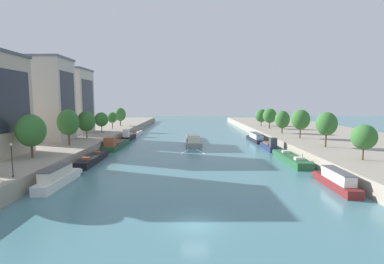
{
  "coord_description": "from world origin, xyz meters",
  "views": [
    {
      "loc": [
        -0.44,
        -25.87,
        11.72
      ],
      "look_at": [
        0.0,
        54.63,
        2.97
      ],
      "focal_mm": 26.57,
      "sensor_mm": 36.0,
      "label": 1
    }
  ],
  "objects_px": {
    "tree_left_end_of_row": "(101,119)",
    "tree_left_nearest": "(112,118)",
    "moored_boat_right_near": "(291,158)",
    "tree_left_midway": "(120,114)",
    "moored_boat_right_gap_after": "(336,180)",
    "tree_right_past_mid": "(261,116)",
    "moored_boat_left_end": "(58,177)",
    "tree_left_third": "(86,121)",
    "tree_left_second": "(68,122)",
    "moored_boat_right_end": "(269,146)",
    "tree_right_far": "(282,119)",
    "moored_boat_left_second": "(93,159)",
    "moored_boat_left_far": "(129,137)",
    "barge_midriver": "(193,140)",
    "tree_right_end_of_row": "(270,116)",
    "tree_right_distant": "(301,120)",
    "moored_boat_right_lone": "(256,138)",
    "tree_right_midway": "(327,124)",
    "moored_boat_left_upstream": "(116,144)",
    "tree_left_distant": "(31,131)",
    "lamppost_left_bank": "(12,159)",
    "tree_right_third": "(364,137)"
  },
  "relations": [
    {
      "from": "tree_left_end_of_row",
      "to": "tree_left_nearest",
      "type": "distance_m",
      "value": 11.1
    },
    {
      "from": "moored_boat_right_near",
      "to": "tree_left_midway",
      "type": "bearing_deg",
      "value": 130.19
    },
    {
      "from": "moored_boat_right_gap_after",
      "to": "tree_right_past_mid",
      "type": "height_order",
      "value": "tree_right_past_mid"
    },
    {
      "from": "moored_boat_left_end",
      "to": "tree_left_third",
      "type": "height_order",
      "value": "tree_left_third"
    },
    {
      "from": "tree_left_second",
      "to": "tree_left_midway",
      "type": "height_order",
      "value": "tree_left_second"
    },
    {
      "from": "moored_boat_right_end",
      "to": "tree_right_far",
      "type": "xyz_separation_m",
      "value": [
        7.94,
        15.49,
        5.38
      ]
    },
    {
      "from": "moored_boat_left_second",
      "to": "tree_right_far",
      "type": "distance_m",
      "value": 54.67
    },
    {
      "from": "tree_left_third",
      "to": "tree_right_past_mid",
      "type": "height_order",
      "value": "tree_left_third"
    },
    {
      "from": "tree_left_third",
      "to": "tree_left_midway",
      "type": "xyz_separation_m",
      "value": [
        -0.39,
        36.68,
        0.05
      ]
    },
    {
      "from": "moored_boat_left_far",
      "to": "tree_left_midway",
      "type": "height_order",
      "value": "tree_left_midway"
    },
    {
      "from": "barge_midriver",
      "to": "moored_boat_left_end",
      "type": "distance_m",
      "value": 44.74
    },
    {
      "from": "moored_boat_left_end",
      "to": "tree_right_end_of_row",
      "type": "distance_m",
      "value": 74.59
    },
    {
      "from": "tree_left_midway",
      "to": "tree_right_distant",
      "type": "distance_m",
      "value": 66.3
    },
    {
      "from": "moored_boat_right_end",
      "to": "tree_left_third",
      "type": "height_order",
      "value": "tree_left_third"
    },
    {
      "from": "moored_boat_left_end",
      "to": "moored_boat_right_gap_after",
      "type": "relative_size",
      "value": 1.03
    },
    {
      "from": "moored_boat_right_near",
      "to": "moored_boat_right_lone",
      "type": "bearing_deg",
      "value": 90.69
    },
    {
      "from": "tree_right_midway",
      "to": "tree_right_far",
      "type": "height_order",
      "value": "tree_right_midway"
    },
    {
      "from": "moored_boat_right_end",
      "to": "tree_right_far",
      "type": "height_order",
      "value": "tree_right_far"
    },
    {
      "from": "tree_right_midway",
      "to": "tree_right_distant",
      "type": "relative_size",
      "value": 0.99
    },
    {
      "from": "moored_boat_left_upstream",
      "to": "tree_right_end_of_row",
      "type": "distance_m",
      "value": 53.63
    },
    {
      "from": "tree_right_midway",
      "to": "barge_midriver",
      "type": "bearing_deg",
      "value": 141.33
    },
    {
      "from": "moored_boat_left_second",
      "to": "moored_boat_right_gap_after",
      "type": "distance_m",
      "value": 41.9
    },
    {
      "from": "moored_boat_left_far",
      "to": "barge_midriver",
      "type": "bearing_deg",
      "value": -17.35
    },
    {
      "from": "moored_boat_right_end",
      "to": "tree_left_distant",
      "type": "distance_m",
      "value": 50.38
    },
    {
      "from": "tree_right_far",
      "to": "moored_boat_right_near",
      "type": "bearing_deg",
      "value": -104.56
    },
    {
      "from": "tree_left_end_of_row",
      "to": "moored_boat_left_end",
      "type": "bearing_deg",
      "value": -79.91
    },
    {
      "from": "tree_left_nearest",
      "to": "tree_right_distant",
      "type": "relative_size",
      "value": 0.78
    },
    {
      "from": "tree_right_end_of_row",
      "to": "tree_right_distant",
      "type": "bearing_deg",
      "value": -88.65
    },
    {
      "from": "tree_right_midway",
      "to": "tree_right_end_of_row",
      "type": "height_order",
      "value": "tree_right_midway"
    },
    {
      "from": "moored_boat_right_end",
      "to": "moored_boat_right_lone",
      "type": "distance_m",
      "value": 14.76
    },
    {
      "from": "moored_boat_right_near",
      "to": "tree_left_second",
      "type": "relative_size",
      "value": 2.0
    },
    {
      "from": "moored_boat_left_end",
      "to": "moored_boat_left_far",
      "type": "bearing_deg",
      "value": 90.21
    },
    {
      "from": "lamppost_left_bank",
      "to": "tree_left_second",
      "type": "bearing_deg",
      "value": 99.05
    },
    {
      "from": "moored_boat_left_second",
      "to": "lamppost_left_bank",
      "type": "distance_m",
      "value": 19.93
    },
    {
      "from": "moored_boat_left_far",
      "to": "moored_boat_right_near",
      "type": "height_order",
      "value": "moored_boat_left_far"
    },
    {
      "from": "tree_left_third",
      "to": "tree_left_second",
      "type": "bearing_deg",
      "value": -88.63
    },
    {
      "from": "moored_boat_left_end",
      "to": "tree_left_midway",
      "type": "distance_m",
      "value": 70.79
    },
    {
      "from": "moored_boat_right_end",
      "to": "tree_right_end_of_row",
      "type": "relative_size",
      "value": 1.45
    },
    {
      "from": "moored_boat_right_end",
      "to": "tree_left_second",
      "type": "distance_m",
      "value": 46.23
    },
    {
      "from": "tree_left_second",
      "to": "lamppost_left_bank",
      "type": "relative_size",
      "value": 1.81
    },
    {
      "from": "tree_right_third",
      "to": "tree_right_distant",
      "type": "bearing_deg",
      "value": 89.46
    },
    {
      "from": "tree_left_second",
      "to": "tree_left_midway",
      "type": "relative_size",
      "value": 1.12
    },
    {
      "from": "moored_boat_left_second",
      "to": "tree_left_nearest",
      "type": "xyz_separation_m",
      "value": [
        -7.81,
        42.74,
        5.51
      ]
    },
    {
      "from": "moored_boat_right_near",
      "to": "tree_left_midway",
      "type": "xyz_separation_m",
      "value": [
        -46.35,
        54.87,
        5.98
      ]
    },
    {
      "from": "tree_right_third",
      "to": "tree_right_midway",
      "type": "bearing_deg",
      "value": 89.38
    },
    {
      "from": "tree_right_midway",
      "to": "lamppost_left_bank",
      "type": "bearing_deg",
      "value": -155.24
    },
    {
      "from": "moored_boat_left_second",
      "to": "tree_left_nearest",
      "type": "bearing_deg",
      "value": 100.36
    },
    {
      "from": "moored_boat_left_far",
      "to": "tree_right_past_mid",
      "type": "distance_m",
      "value": 51.88
    },
    {
      "from": "moored_boat_right_gap_after",
      "to": "tree_right_end_of_row",
      "type": "bearing_deg",
      "value": 82.83
    },
    {
      "from": "tree_right_midway",
      "to": "tree_right_end_of_row",
      "type": "relative_size",
      "value": 1.04
    }
  ]
}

